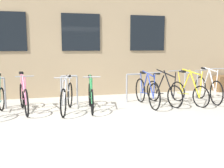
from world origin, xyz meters
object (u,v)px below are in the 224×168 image
(bicycle_black, at_px, (163,92))
(bicycle_yellow, at_px, (189,92))
(bicycle_green, at_px, (91,96))
(bicycle_pink, at_px, (24,97))
(bicycle_blue, at_px, (147,92))
(planter_box, at_px, (224,83))
(bicycle_silver, at_px, (67,97))
(bicycle_white, at_px, (208,88))

(bicycle_black, relative_size, bicycle_yellow, 1.06)
(bicycle_green, height_order, bicycle_black, bicycle_black)
(bicycle_black, distance_m, bicycle_pink, 4.01)
(bicycle_blue, xyz_separation_m, planter_box, (3.79, 1.52, -0.10))
(bicycle_green, xyz_separation_m, bicycle_yellow, (2.99, 0.01, -0.00))
(planter_box, bearing_deg, bicycle_green, -163.39)
(bicycle_silver, xyz_separation_m, planter_box, (6.12, 1.65, -0.09))
(bicycle_white, xyz_separation_m, bicycle_blue, (-2.10, -0.08, -0.00))
(bicycle_black, bearing_deg, bicycle_green, -175.36)
(bicycle_blue, distance_m, bicycle_yellow, 1.31)
(bicycle_silver, relative_size, bicycle_yellow, 1.10)
(bicycle_green, xyz_separation_m, bicycle_black, (2.24, 0.18, -0.00))
(bicycle_black, relative_size, planter_box, 2.39)
(bicycle_silver, bearing_deg, bicycle_white, 2.71)
(bicycle_green, distance_m, bicycle_pink, 1.78)
(bicycle_blue, bearing_deg, planter_box, 21.83)
(bicycle_blue, distance_m, bicycle_black, 0.56)
(bicycle_green, relative_size, bicycle_black, 1.01)
(bicycle_silver, height_order, bicycle_yellow, bicycle_yellow)
(bicycle_yellow, bearing_deg, bicycle_green, -179.86)
(bicycle_pink, distance_m, planter_box, 7.38)
(bicycle_yellow, bearing_deg, bicycle_silver, -179.69)
(bicycle_green, distance_m, bicycle_silver, 0.65)
(bicycle_silver, bearing_deg, bicycle_green, 1.09)
(bicycle_black, distance_m, planter_box, 3.54)
(bicycle_black, height_order, bicycle_pink, bicycle_black)
(bicycle_green, bearing_deg, bicycle_white, 2.99)
(bicycle_silver, height_order, planter_box, bicycle_silver)
(bicycle_white, xyz_separation_m, bicycle_black, (-1.54, -0.02, -0.03))
(bicycle_black, bearing_deg, planter_box, 24.18)
(bicycle_pink, height_order, planter_box, bicycle_pink)
(bicycle_black, relative_size, bicycle_silver, 0.96)
(bicycle_silver, bearing_deg, planter_box, 15.05)
(bicycle_white, xyz_separation_m, bicycle_yellow, (-0.79, -0.19, -0.04))
(bicycle_blue, bearing_deg, bicycle_green, -176.13)
(planter_box, bearing_deg, bicycle_blue, -158.17)
(bicycle_green, bearing_deg, bicycle_silver, -178.91)
(bicycle_green, distance_m, bicycle_white, 3.78)
(bicycle_yellow, xyz_separation_m, planter_box, (2.49, 1.63, -0.07))
(bicycle_blue, height_order, bicycle_yellow, bicycle_yellow)
(bicycle_black, bearing_deg, bicycle_pink, 179.45)
(bicycle_green, bearing_deg, bicycle_blue, 3.87)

